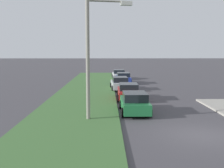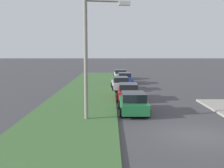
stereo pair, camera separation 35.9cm
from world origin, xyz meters
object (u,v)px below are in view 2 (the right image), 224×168
at_px(parked_car_green, 133,103).
at_px(parked_car_blue, 124,78).
at_px(parked_car_silver, 120,83).
at_px(streetlight, 91,50).
at_px(parked_car_red, 128,92).
at_px(parked_car_white, 120,74).

height_order(parked_car_green, parked_car_blue, same).
height_order(parked_car_silver, streetlight, streetlight).
bearing_deg(parked_car_red, parked_car_blue, -0.46).
distance_m(parked_car_green, streetlight, 5.05).
relative_size(parked_car_green, streetlight, 0.58).
xyz_separation_m(parked_car_silver, streetlight, (-13.80, 2.25, 3.67)).
bearing_deg(parked_car_white, parked_car_red, 178.76).
distance_m(parked_car_red, streetlight, 8.73).
xyz_separation_m(parked_car_silver, parked_car_white, (11.88, -0.36, 0.00)).
height_order(parked_car_red, parked_car_silver, same).
relative_size(parked_car_red, parked_car_blue, 1.00).
relative_size(parked_car_blue, streetlight, 0.58).
distance_m(parked_car_green, parked_car_blue, 17.70).
xyz_separation_m(parked_car_green, streetlight, (-2.10, 2.77, 3.67)).
xyz_separation_m(parked_car_red, streetlight, (-7.44, 2.73, 3.67)).
xyz_separation_m(parked_car_red, parked_car_blue, (12.36, -0.26, 0.00)).
relative_size(parked_car_red, streetlight, 0.58).
bearing_deg(parked_car_white, parked_car_green, 178.79).
bearing_deg(streetlight, parked_car_blue, -8.58).
relative_size(parked_car_silver, parked_car_blue, 1.01).
bearing_deg(parked_car_red, parked_car_green, -178.80).
bearing_deg(parked_car_green, parked_car_silver, 1.94).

